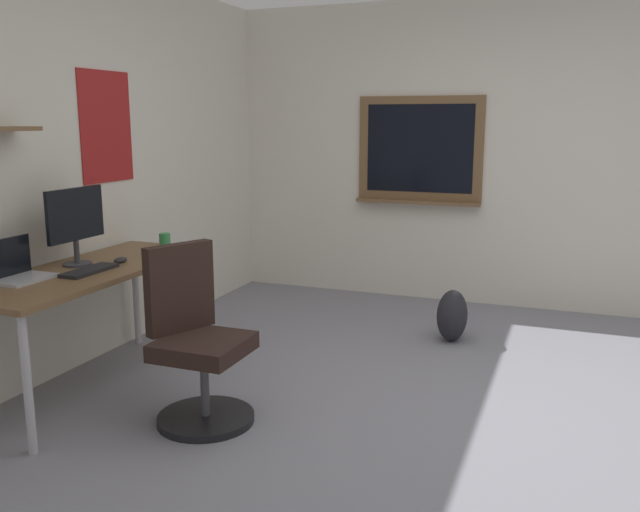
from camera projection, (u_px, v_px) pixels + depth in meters
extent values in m
plane|color=gray|center=(444.00, 413.00, 3.73)|extent=(5.20, 5.20, 0.00)
cube|color=silver|center=(73.00, 167.00, 4.34)|extent=(5.00, 0.10, 2.60)
cube|color=#A51E1E|center=(106.00, 127.00, 4.53)|extent=(0.52, 0.01, 0.74)
cube|color=silver|center=(505.00, 155.00, 5.71)|extent=(0.10, 5.00, 2.60)
cube|color=brown|center=(420.00, 148.00, 5.90)|extent=(0.04, 1.10, 0.90)
cube|color=black|center=(419.00, 148.00, 5.88)|extent=(0.01, 0.94, 0.76)
cube|color=brown|center=(417.00, 202.00, 5.95)|extent=(0.12, 1.10, 0.03)
cube|color=brown|center=(88.00, 271.00, 3.95)|extent=(1.69, 0.65, 0.03)
cylinder|color=#B7B7BC|center=(27.00, 385.00, 3.21)|extent=(0.04, 0.04, 0.71)
cylinder|color=#B7B7BC|center=(200.00, 303.00, 4.65)|extent=(0.04, 0.04, 0.71)
cylinder|color=#B7B7BC|center=(136.00, 296.00, 4.84)|extent=(0.04, 0.04, 0.71)
cylinder|color=black|center=(206.00, 418.00, 3.63)|extent=(0.52, 0.52, 0.04)
cylinder|color=#4C4C51|center=(205.00, 385.00, 3.59)|extent=(0.05, 0.05, 0.34)
cube|color=black|center=(203.00, 347.00, 3.55)|extent=(0.44, 0.44, 0.09)
cube|color=black|center=(180.00, 288.00, 3.63)|extent=(0.39, 0.23, 0.48)
cube|color=#ADAFB5|center=(24.00, 279.00, 3.64)|extent=(0.31, 0.21, 0.02)
cube|color=black|center=(8.00, 257.00, 3.65)|extent=(0.31, 0.01, 0.21)
cylinder|color=#38383D|center=(78.00, 264.00, 4.02)|extent=(0.17, 0.17, 0.01)
cylinder|color=#38383D|center=(77.00, 251.00, 4.01)|extent=(0.03, 0.03, 0.14)
cube|color=black|center=(75.00, 214.00, 3.96)|extent=(0.46, 0.02, 0.31)
cube|color=black|center=(90.00, 270.00, 3.84)|extent=(0.37, 0.13, 0.02)
ellipsoid|color=#262628|center=(120.00, 260.00, 4.09)|extent=(0.10, 0.06, 0.03)
cylinder|color=#338C4C|center=(165.00, 240.00, 4.61)|extent=(0.08, 0.08, 0.09)
ellipsoid|color=#232328|center=(452.00, 315.00, 4.93)|extent=(0.32, 0.22, 0.38)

